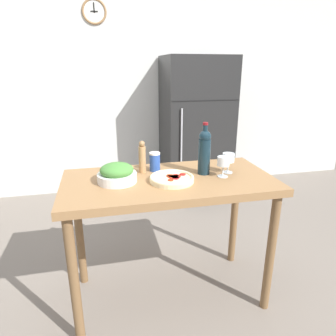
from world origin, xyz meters
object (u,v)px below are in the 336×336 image
object	(u,v)px
wine_bottle	(204,151)
salt_canister	(155,162)
pepper_mill	(142,157)
salad_bowl	(117,174)
homemade_pizza	(172,179)
wine_glass_near	(223,162)
refrigerator	(196,128)
wine_glass_far	(228,159)

from	to	relation	value
wine_bottle	salt_canister	xyz separation A→B (m)	(-0.30, 0.13, -0.09)
pepper_mill	salad_bowl	distance (m)	0.23
homemade_pizza	salad_bowl	bearing A→B (deg)	168.84
wine_glass_near	homemade_pizza	size ratio (longest dim) A/B	0.49
pepper_mill	wine_bottle	bearing A→B (deg)	-16.30
refrigerator	wine_bottle	size ratio (longest dim) A/B	4.94
wine_glass_far	wine_glass_near	bearing A→B (deg)	-133.79
wine_glass_far	homemade_pizza	world-z (taller)	wine_glass_far
wine_glass_far	salt_canister	world-z (taller)	wine_glass_far
salt_canister	refrigerator	bearing A→B (deg)	63.09
wine_glass_near	salt_canister	distance (m)	0.46
pepper_mill	wine_glass_near	bearing A→B (deg)	-21.92
wine_bottle	refrigerator	bearing A→B (deg)	73.76
wine_glass_near	salad_bowl	size ratio (longest dim) A/B	0.56
homemade_pizza	salt_canister	xyz separation A→B (m)	(-0.07, 0.22, 0.05)
pepper_mill	salad_bowl	world-z (taller)	pepper_mill
refrigerator	pepper_mill	world-z (taller)	refrigerator
salad_bowl	homemade_pizza	xyz separation A→B (m)	(0.33, -0.06, -0.04)
refrigerator	pepper_mill	size ratio (longest dim) A/B	7.80
wine_bottle	wine_glass_far	size ratio (longest dim) A/B	2.55
salt_canister	wine_bottle	bearing A→B (deg)	-22.97
wine_glass_far	salt_canister	distance (m)	0.49
wine_glass_near	salt_canister	bearing A→B (deg)	152.30
refrigerator	salad_bowl	size ratio (longest dim) A/B	7.01
wine_glass_far	pepper_mill	bearing A→B (deg)	166.64
wine_bottle	wine_glass_far	world-z (taller)	wine_bottle
pepper_mill	salad_bowl	xyz separation A→B (m)	(-0.18, -0.14, -0.05)
wine_bottle	homemade_pizza	xyz separation A→B (m)	(-0.24, -0.09, -0.14)
wine_glass_near	salad_bowl	bearing A→B (deg)	175.18
wine_glass_near	salt_canister	xyz separation A→B (m)	(-0.40, 0.21, -0.03)
salad_bowl	homemade_pizza	distance (m)	0.34
wine_glass_far	salt_canister	size ratio (longest dim) A/B	1.04
salad_bowl	salt_canister	world-z (taller)	salt_canister
wine_glass_near	wine_bottle	bearing A→B (deg)	140.24
wine_bottle	wine_glass_near	bearing A→B (deg)	-39.76
refrigerator	wine_glass_near	world-z (taller)	refrigerator
wine_glass_far	salad_bowl	xyz separation A→B (m)	(-0.73, -0.01, -0.04)
salt_canister	wine_glass_far	bearing A→B (deg)	-17.37
refrigerator	wine_glass_far	size ratio (longest dim) A/B	12.60
wine_bottle	salad_bowl	bearing A→B (deg)	-177.28
wine_bottle	wine_glass_near	distance (m)	0.14
refrigerator	homemade_pizza	bearing A→B (deg)	-112.23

